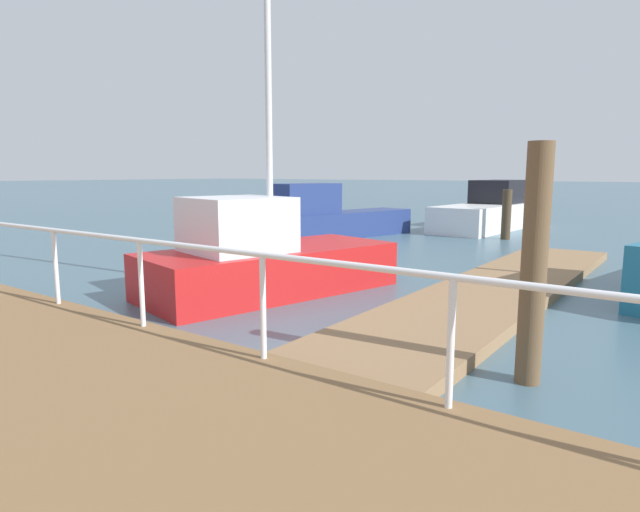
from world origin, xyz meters
TOP-DOWN VIEW (x-y plane):
  - ground_plane at (0.00, 20.00)m, footprint 300.00×300.00m
  - floating_dock at (2.57, 9.29)m, footprint 12.14×2.00m
  - boardwalk_railing at (-3.15, 6.82)m, footprint 0.06×25.41m
  - dock_piling_0 at (11.44, 11.78)m, footprint 0.31×0.31m
  - dock_piling_1 at (-1.21, 7.68)m, footprint 0.27×0.27m
  - moored_boat_2 at (7.95, 16.85)m, footprint 7.13×2.89m
  - moored_boat_3 at (14.73, 13.35)m, footprint 6.95×2.50m
  - moored_boat_4 at (0.37, 12.90)m, footprint 5.14×3.13m

SIDE VIEW (x-z plane):
  - ground_plane at x=0.00m, z-range 0.00..0.00m
  - floating_dock at x=2.57m, z-range 0.00..0.18m
  - moored_boat_2 at x=7.95m, z-range -0.29..1.61m
  - moored_boat_4 at x=0.37m, z-range -3.18..4.53m
  - moored_boat_3 at x=14.73m, z-range -0.24..1.71m
  - dock_piling_0 at x=11.44m, z-range 0.00..1.69m
  - boardwalk_railing at x=-3.15m, z-range 0.72..1.80m
  - dock_piling_1 at x=-1.21m, z-range 0.00..2.56m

